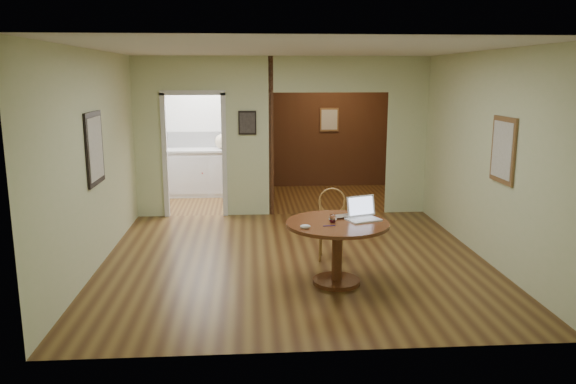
{
  "coord_description": "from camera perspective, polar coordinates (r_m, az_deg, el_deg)",
  "views": [
    {
      "loc": [
        -0.58,
        -7.02,
        2.38
      ],
      "look_at": [
        -0.1,
        -0.2,
        0.96
      ],
      "focal_mm": 35.0,
      "sensor_mm": 36.0,
      "label": 1
    }
  ],
  "objects": [
    {
      "name": "dining_table",
      "position": [
        6.49,
        5.02,
        -4.7
      ],
      "size": [
        1.18,
        1.18,
        0.74
      ],
      "rotation": [
        0.0,
        0.0,
        0.27
      ],
      "color": "#5E2B17",
      "rests_on": "ground"
    },
    {
      "name": "pen",
      "position": [
        6.26,
        4.21,
        -3.44
      ],
      "size": [
        0.14,
        0.02,
        0.01
      ],
      "primitive_type": "cylinder",
      "rotation": [
        0.0,
        1.57,
        0.1
      ],
      "color": "#0D0C54",
      "rests_on": "dining_table"
    },
    {
      "name": "room_shell",
      "position": [
        10.18,
        -3.38,
        5.57
      ],
      "size": [
        5.2,
        7.5,
        5.0
      ],
      "color": "silver",
      "rests_on": "ground"
    },
    {
      "name": "wine_glass",
      "position": [
        6.4,
        4.57,
        -2.7
      ],
      "size": [
        0.09,
        0.09,
        0.1
      ],
      "primitive_type": null,
      "color": "white",
      "rests_on": "dining_table"
    },
    {
      "name": "floor",
      "position": [
        7.43,
        0.68,
        -6.92
      ],
      "size": [
        5.0,
        5.0,
        0.0
      ],
      "primitive_type": "plane",
      "color": "#442913",
      "rests_on": "ground"
    },
    {
      "name": "mouse",
      "position": [
        6.14,
        1.77,
        -3.53
      ],
      "size": [
        0.12,
        0.07,
        0.05
      ],
      "primitive_type": "ellipsoid",
      "rotation": [
        0.0,
        0.0,
        -0.01
      ],
      "color": "white",
      "rests_on": "dining_table"
    },
    {
      "name": "kitchen_cabinet",
      "position": [
        11.41,
        -7.83,
        2.02
      ],
      "size": [
        2.06,
        0.6,
        0.94
      ],
      "color": "silver",
      "rests_on": "ground"
    },
    {
      "name": "chair",
      "position": [
        7.41,
        4.46,
        -2.84
      ],
      "size": [
        0.46,
        0.46,
        0.93
      ],
      "rotation": [
        0.0,
        0.0,
        -0.19
      ],
      "color": "#9B6537",
      "rests_on": "ground"
    },
    {
      "name": "grocery_bag",
      "position": [
        11.3,
        -6.66,
        5.13
      ],
      "size": [
        0.35,
        0.31,
        0.3
      ],
      "primitive_type": "ellipsoid",
      "rotation": [
        0.0,
        0.0,
        0.21
      ],
      "color": "beige",
      "rests_on": "kitchen_cabinet"
    },
    {
      "name": "open_laptop",
      "position": [
        6.6,
        7.56,
        -2.16
      ],
      "size": [
        0.43,
        0.43,
        0.26
      ],
      "rotation": [
        0.0,
        0.0,
        0.35
      ],
      "color": "white",
      "rests_on": "dining_table"
    },
    {
      "name": "closed_laptop",
      "position": [
        6.62,
        6.22,
        -2.55
      ],
      "size": [
        0.41,
        0.33,
        0.03
      ],
      "primitive_type": "imported",
      "rotation": [
        0.0,
        0.0,
        0.34
      ],
      "color": "#BBBBC0",
      "rests_on": "dining_table"
    }
  ]
}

